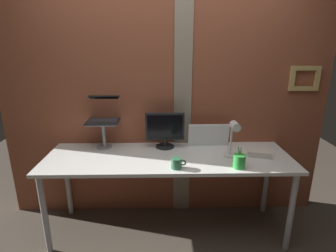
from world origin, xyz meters
name	(u,v)px	position (x,y,z in m)	size (l,w,h in m)	color
ground_plane	(166,234)	(0.00, 0.00, 0.00)	(6.00, 6.00, 0.00)	#4C4238
brick_wall_back	(165,100)	(0.00, 0.48, 1.19)	(3.17, 0.16, 2.39)	brown
desk	(168,163)	(0.03, 0.08, 0.70)	(2.18, 0.68, 0.77)	white
monitor	(164,129)	(0.00, 0.29, 0.95)	(0.37, 0.18, 0.34)	black
laptop_stand	(104,131)	(-0.58, 0.30, 0.94)	(0.28, 0.22, 0.25)	gray
laptop	(104,114)	(-0.58, 0.37, 1.09)	(0.30, 0.31, 0.23)	black
whiteboard_panel	(208,135)	(0.42, 0.32, 0.88)	(0.39, 0.02, 0.23)	white
desk_lamp	(233,136)	(0.58, 0.02, 0.98)	(0.12, 0.20, 0.34)	white
pen_cup	(239,161)	(0.59, -0.16, 0.82)	(0.10, 0.10, 0.18)	green
coffee_mug	(177,163)	(0.09, -0.16, 0.81)	(0.12, 0.09, 0.09)	#33724C
paper_clutter_stack	(259,153)	(0.84, 0.08, 0.79)	(0.20, 0.14, 0.05)	silver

